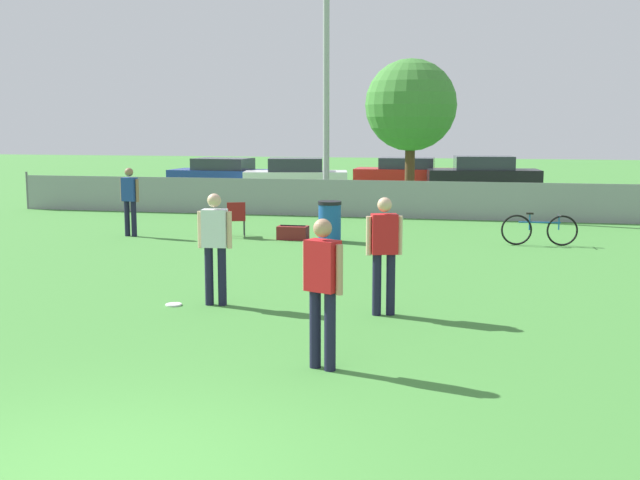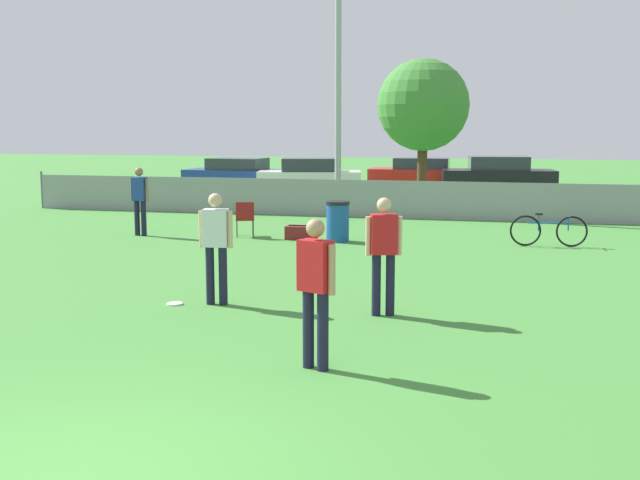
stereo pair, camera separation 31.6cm
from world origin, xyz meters
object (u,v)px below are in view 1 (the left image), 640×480
light_pole (326,38)px  parked_car_dark (483,175)px  bicycle_sideline (539,230)px  gear_bag_sideline (293,233)px  player_receiver_white (215,241)px  spectator_in_blue (130,197)px  player_thrower_red (323,283)px  frisbee_disc (174,305)px  parked_car_red (407,173)px  tree_near_pole (411,106)px  trash_bin (330,221)px  parked_car_white (296,176)px  folding_chair_sideline (236,217)px  parked_car_blue (223,174)px  player_defender_red (384,248)px

light_pole → parked_car_dark: (4.76, 8.37, -4.66)m
bicycle_sideline → gear_bag_sideline: (-5.71, -0.28, -0.20)m
player_receiver_white → spectator_in_blue: bearing=118.7°
bicycle_sideline → gear_bag_sideline: size_ratio=2.37×
bicycle_sideline → gear_bag_sideline: 5.72m
player_thrower_red → frisbee_disc: 4.03m
light_pole → parked_car_red: size_ratio=2.03×
tree_near_pole → parked_car_dark: tree_near_pole is taller
gear_bag_sideline → parked_car_red: bearing=86.7°
trash_bin → parked_car_dark: 15.27m
bicycle_sideline → spectator_in_blue: bearing=177.8°
gear_bag_sideline → parked_car_dark: bearing=74.1°
parked_car_white → player_thrower_red: bearing=-87.0°
folding_chair_sideline → parked_car_blue: bearing=-90.2°
player_receiver_white → folding_chair_sideline: size_ratio=1.98×
spectator_in_blue → parked_car_white: spectator_in_blue is taller
tree_near_pole → player_defender_red: tree_near_pole is taller
light_pole → tree_near_pole: size_ratio=1.90×
player_thrower_red → parked_car_dark: 24.68m
player_thrower_red → bicycle_sideline: (2.86, 10.13, -0.62)m
light_pole → player_thrower_red: 17.19m
light_pole → frisbee_disc: (0.49, -13.64, -5.35)m
tree_near_pole → bicycle_sideline: size_ratio=2.82×
tree_near_pole → frisbee_disc: 15.48m
frisbee_disc → gear_bag_sideline: bearing=89.6°
parked_car_red → spectator_in_blue: bearing=-108.3°
player_thrower_red → spectator_in_blue: 11.78m
trash_bin → spectator_in_blue: bearing=-177.9°
parked_car_red → tree_near_pole: bearing=-84.9°
trash_bin → parked_car_dark: (3.30, 14.91, 0.22)m
trash_bin → parked_car_blue: bearing=118.3°
frisbee_disc → trash_bin: (0.97, 7.10, 0.47)m
spectator_in_blue → parked_car_red: size_ratio=0.37×
parked_car_white → parked_car_red: (4.01, 3.83, -0.04)m
parked_car_blue → light_pole: bearing=-46.4°
tree_near_pole → trash_bin: tree_near_pole is taller
player_thrower_red → frisbee_disc: size_ratio=6.84×
bicycle_sideline → parked_car_blue: size_ratio=0.38×
player_thrower_red → gear_bag_sideline: size_ratio=2.37×
player_thrower_red → gear_bag_sideline: 10.29m
player_thrower_red → bicycle_sideline: bearing=96.8°
frisbee_disc → parked_car_blue: 21.88m
parked_car_blue → parked_car_white: (3.44, -1.16, 0.03)m
folding_chair_sideline → trash_bin: 2.39m
player_receiver_white → trash_bin: player_receiver_white is taller
player_thrower_red → folding_chair_sideline: size_ratio=1.98×
spectator_in_blue → trash_bin: size_ratio=1.77×
spectator_in_blue → bicycle_sideline: size_ratio=0.98×
tree_near_pole → parked_car_dark: (2.26, 7.02, -2.62)m
spectator_in_blue → gear_bag_sideline: bearing=-168.5°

